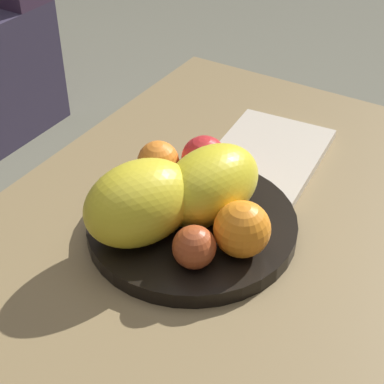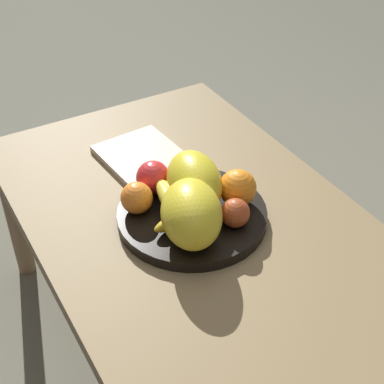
# 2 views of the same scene
# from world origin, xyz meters

# --- Properties ---
(ground_plane) EXTENTS (8.00, 8.00, 0.00)m
(ground_plane) POSITION_xyz_m (0.00, 0.00, 0.00)
(ground_plane) COLOR #6D6C58
(coffee_table) EXTENTS (1.12, 0.67, 0.44)m
(coffee_table) POSITION_xyz_m (0.00, 0.00, 0.39)
(coffee_table) COLOR olive
(coffee_table) RESTS_ON ground_plane
(fruit_bowl) EXTENTS (0.32, 0.32, 0.03)m
(fruit_bowl) POSITION_xyz_m (0.03, 0.01, 0.45)
(fruit_bowl) COLOR black
(fruit_bowl) RESTS_ON coffee_table
(melon_large_front) EXTENTS (0.19, 0.15, 0.11)m
(melon_large_front) POSITION_xyz_m (0.05, -0.01, 0.52)
(melon_large_front) COLOR yellow
(melon_large_front) RESTS_ON fruit_bowl
(melon_smaller_beside) EXTENTS (0.20, 0.18, 0.12)m
(melon_smaller_beside) POSITION_xyz_m (-0.05, 0.05, 0.53)
(melon_smaller_beside) COLOR yellow
(melon_smaller_beside) RESTS_ON fruit_bowl
(orange_front) EXTENTS (0.08, 0.08, 0.08)m
(orange_front) POSITION_xyz_m (0.00, -0.09, 0.51)
(orange_front) COLOR orange
(orange_front) RESTS_ON fruit_bowl
(orange_left) EXTENTS (0.07, 0.07, 0.07)m
(orange_left) POSITION_xyz_m (0.08, 0.11, 0.50)
(orange_left) COLOR orange
(orange_left) RESTS_ON fruit_bowl
(apple_front) EXTENTS (0.07, 0.07, 0.07)m
(apple_front) POSITION_xyz_m (0.13, 0.05, 0.50)
(apple_front) COLOR red
(apple_front) RESTS_ON fruit_bowl
(apple_left) EXTENTS (0.06, 0.06, 0.06)m
(apple_left) POSITION_xyz_m (-0.06, -0.04, 0.50)
(apple_left) COLOR #AB4722
(apple_left) RESTS_ON fruit_bowl
(banana_bunch) EXTENTS (0.18, 0.15, 0.06)m
(banana_bunch) POSITION_xyz_m (0.01, 0.05, 0.50)
(banana_bunch) COLOR yellow
(banana_bunch) RESTS_ON fruit_bowl
(magazine) EXTENTS (0.26, 0.20, 0.02)m
(magazine) POSITION_xyz_m (0.26, 0.00, 0.45)
(magazine) COLOR beige
(magazine) RESTS_ON coffee_table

